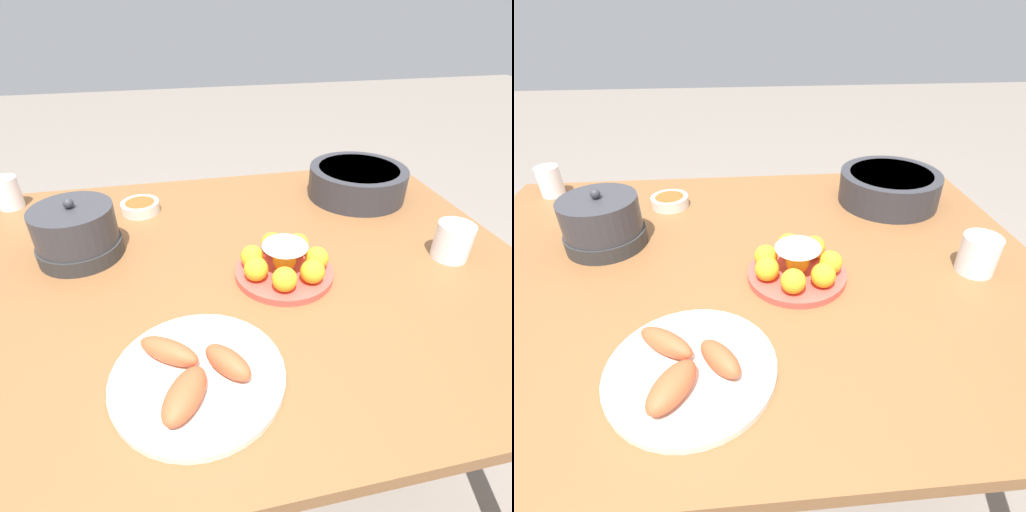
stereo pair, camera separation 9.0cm
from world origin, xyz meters
The scene contains 9 objects.
ground_plane centered at (0.00, 0.00, 0.00)m, with size 12.00×12.00×0.00m, color slate.
dining_table centered at (0.00, 0.00, 0.66)m, with size 1.43×1.07×0.74m.
cake_plate centered at (0.12, -0.06, 0.77)m, with size 0.22×0.22×0.09m.
serving_bowl centered at (0.45, 0.30, 0.79)m, with size 0.30×0.30×0.09m.
sauce_bowl centered at (-0.21, 0.33, 0.75)m, with size 0.11×0.11×0.03m.
seafood_platter centered at (-0.10, -0.32, 0.75)m, with size 0.29×0.29×0.06m.
cup_near centered at (0.53, -0.07, 0.78)m, with size 0.08×0.08×0.09m.
cup_far centered at (-0.59, 0.44, 0.78)m, with size 0.07×0.07×0.09m.
warming_pot centered at (-0.35, 0.12, 0.80)m, with size 0.20×0.20×0.15m.
Camera 1 is at (-0.10, -0.77, 1.28)m, focal length 28.00 mm.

